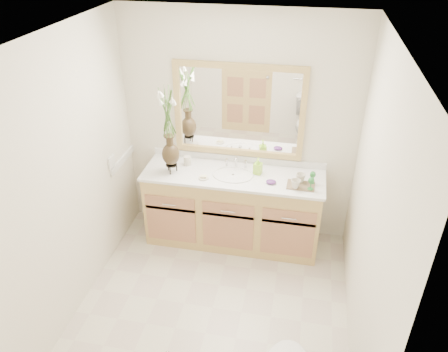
% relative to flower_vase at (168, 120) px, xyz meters
% --- Properties ---
extents(floor, '(2.60, 2.60, 0.00)m').
position_rel_flower_vase_xyz_m(floor, '(0.62, -0.94, -1.40)').
color(floor, beige).
rests_on(floor, ground).
extents(ceiling, '(2.40, 2.60, 0.02)m').
position_rel_flower_vase_xyz_m(ceiling, '(0.62, -0.94, 1.00)').
color(ceiling, white).
rests_on(ceiling, wall_back).
extents(wall_back, '(2.40, 0.02, 2.40)m').
position_rel_flower_vase_xyz_m(wall_back, '(0.62, 0.36, -0.20)').
color(wall_back, silver).
rests_on(wall_back, floor).
extents(wall_front, '(2.40, 0.02, 2.40)m').
position_rel_flower_vase_xyz_m(wall_front, '(0.62, -2.24, -0.20)').
color(wall_front, silver).
rests_on(wall_front, floor).
extents(wall_left, '(0.02, 2.60, 2.40)m').
position_rel_flower_vase_xyz_m(wall_left, '(-0.58, -0.94, -0.20)').
color(wall_left, silver).
rests_on(wall_left, floor).
extents(wall_right, '(0.02, 2.60, 2.40)m').
position_rel_flower_vase_xyz_m(wall_right, '(1.82, -0.94, -0.20)').
color(wall_right, silver).
rests_on(wall_right, floor).
extents(vanity, '(1.80, 0.55, 0.80)m').
position_rel_flower_vase_xyz_m(vanity, '(0.62, 0.08, -1.00)').
color(vanity, tan).
rests_on(vanity, floor).
extents(counter, '(1.84, 0.57, 0.03)m').
position_rel_flower_vase_xyz_m(counter, '(0.62, 0.08, -0.59)').
color(counter, white).
rests_on(counter, vanity).
extents(sink, '(0.38, 0.34, 0.23)m').
position_rel_flower_vase_xyz_m(sink, '(0.62, 0.06, -0.63)').
color(sink, white).
rests_on(sink, counter).
extents(mirror, '(1.32, 0.04, 0.97)m').
position_rel_flower_vase_xyz_m(mirror, '(0.62, 0.34, 0.00)').
color(mirror, white).
rests_on(mirror, wall_back).
extents(switch_plate, '(0.02, 0.12, 0.12)m').
position_rel_flower_vase_xyz_m(switch_plate, '(-0.56, -0.17, -0.42)').
color(switch_plate, white).
rests_on(switch_plate, wall_left).
extents(door, '(0.80, 0.03, 2.00)m').
position_rel_flower_vase_xyz_m(door, '(0.32, -2.22, -0.40)').
color(door, tan).
rests_on(door, floor).
extents(flower_vase, '(0.21, 0.21, 0.84)m').
position_rel_flower_vase_xyz_m(flower_vase, '(0.00, 0.00, 0.00)').
color(flower_vase, black).
rests_on(flower_vase, counter).
extents(tumbler, '(0.08, 0.08, 0.10)m').
position_rel_flower_vase_xyz_m(tumbler, '(0.12, 0.17, -0.52)').
color(tumbler, beige).
rests_on(tumbler, counter).
extents(soap_dish, '(0.10, 0.10, 0.03)m').
position_rel_flower_vase_xyz_m(soap_dish, '(0.35, -0.07, -0.56)').
color(soap_dish, beige).
rests_on(soap_dish, counter).
extents(soap_bottle, '(0.09, 0.09, 0.15)m').
position_rel_flower_vase_xyz_m(soap_bottle, '(0.86, 0.14, -0.50)').
color(soap_bottle, '#A4EA37').
rests_on(soap_bottle, counter).
extents(purple_dish, '(0.11, 0.10, 0.04)m').
position_rel_flower_vase_xyz_m(purple_dish, '(1.02, -0.03, -0.56)').
color(purple_dish, '#52246D').
rests_on(purple_dish, counter).
extents(tray, '(0.27, 0.18, 0.01)m').
position_rel_flower_vase_xyz_m(tray, '(1.30, -0.02, -0.57)').
color(tray, brown).
rests_on(tray, counter).
extents(mug_left, '(0.11, 0.10, 0.09)m').
position_rel_flower_vase_xyz_m(mug_left, '(1.25, -0.08, -0.51)').
color(mug_left, beige).
rests_on(mug_left, tray).
extents(mug_right, '(0.13, 0.13, 0.09)m').
position_rel_flower_vase_xyz_m(mug_right, '(1.29, 0.04, -0.51)').
color(mug_right, beige).
rests_on(mug_right, tray).
extents(goblet_front, '(0.06, 0.06, 0.13)m').
position_rel_flower_vase_xyz_m(goblet_front, '(1.40, -0.08, -0.47)').
color(goblet_front, '#297C34').
rests_on(goblet_front, tray).
extents(goblet_back, '(0.06, 0.06, 0.13)m').
position_rel_flower_vase_xyz_m(goblet_back, '(1.41, 0.04, -0.47)').
color(goblet_back, '#297C34').
rests_on(goblet_back, tray).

